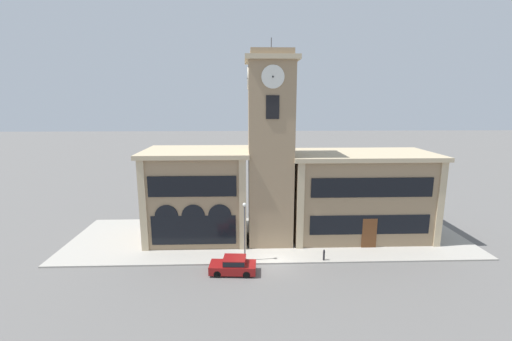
{
  "coord_description": "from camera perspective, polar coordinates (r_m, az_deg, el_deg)",
  "views": [
    {
      "loc": [
        -2.7,
        -29.48,
        14.88
      ],
      "look_at": [
        -1.57,
        3.2,
        8.32
      ],
      "focal_mm": 24.0,
      "sensor_mm": 36.0,
      "label": 1
    }
  ],
  "objects": [
    {
      "name": "ground_plane",
      "position": [
        33.13,
        3.01,
        -15.36
      ],
      "size": [
        300.0,
        300.0,
        0.0
      ],
      "primitive_type": "plane",
      "color": "#605E5B"
    },
    {
      "name": "sidewalk_kerb",
      "position": [
        38.84,
        2.19,
        -11.07
      ],
      "size": [
        43.12,
        12.65,
        0.15
      ],
      "color": "#A39E93",
      "rests_on": "ground_plane"
    },
    {
      "name": "clock_tower",
      "position": [
        35.37,
        2.41,
        3.32
      ],
      "size": [
        5.19,
        5.19,
        21.01
      ],
      "color": "#937A5B",
      "rests_on": "ground_plane"
    },
    {
      "name": "town_hall_left_wing",
      "position": [
        38.04,
        -9.67,
        -3.94
      ],
      "size": [
        11.24,
        8.15,
        9.86
      ],
      "color": "#937A5B",
      "rests_on": "ground_plane"
    },
    {
      "name": "town_hall_right_wing",
      "position": [
        39.85,
        16.79,
        -3.84
      ],
      "size": [
        15.72,
        8.15,
        9.49
      ],
      "color": "#937A5B",
      "rests_on": "ground_plane"
    },
    {
      "name": "parked_car_near",
      "position": [
        31.33,
        -3.78,
        -15.46
      ],
      "size": [
        4.17,
        2.11,
        1.48
      ],
      "rotation": [
        0.0,
        0.0,
        3.08
      ],
      "color": "maroon",
      "rests_on": "ground_plane"
    },
    {
      "name": "street_lamp",
      "position": [
        32.02,
        -1.9,
        -8.75
      ],
      "size": [
        0.36,
        0.36,
        5.68
      ],
      "color": "#4C4C51",
      "rests_on": "sidewalk_kerb"
    },
    {
      "name": "bollard",
      "position": [
        33.94,
        11.25,
        -13.64
      ],
      "size": [
        0.18,
        0.18,
        1.06
      ],
      "color": "black",
      "rests_on": "sidewalk_kerb"
    }
  ]
}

